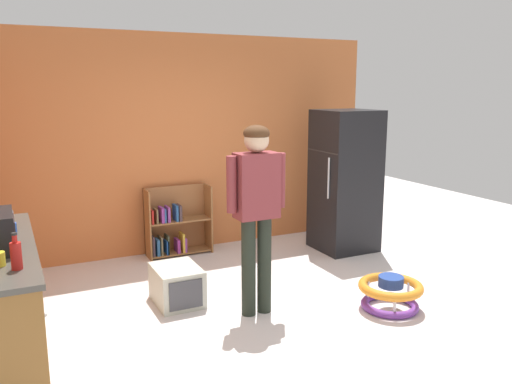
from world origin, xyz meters
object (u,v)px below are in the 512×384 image
object	(u,v)px
bookshelf	(174,226)
pet_carrier	(177,285)
refrigerator	(345,181)
blue_cup	(12,229)
ketchup_bottle	(16,255)
standing_person	(256,201)
baby_walker	(390,293)

from	to	relation	value
bookshelf	pet_carrier	world-z (taller)	bookshelf
refrigerator	bookshelf	size ratio (longest dim) A/B	2.09
pet_carrier	blue_cup	world-z (taller)	blue_cup
refrigerator	pet_carrier	world-z (taller)	refrigerator
bookshelf	ketchup_bottle	bearing A→B (deg)	-125.91
refrigerator	standing_person	world-z (taller)	refrigerator
refrigerator	standing_person	distance (m)	2.27
refrigerator	blue_cup	world-z (taller)	refrigerator
bookshelf	ketchup_bottle	xyz separation A→B (m)	(-1.82, -2.51, 0.64)
blue_cup	refrigerator	bearing A→B (deg)	12.74
refrigerator	bookshelf	distance (m)	2.22
standing_person	baby_walker	size ratio (longest dim) A/B	2.88
refrigerator	bookshelf	world-z (taller)	refrigerator
pet_carrier	ketchup_bottle	world-z (taller)	ketchup_bottle
bookshelf	ketchup_bottle	distance (m)	3.16
pet_carrier	blue_cup	xyz separation A→B (m)	(-1.39, -0.14, 0.77)
blue_cup	ketchup_bottle	bearing A→B (deg)	-89.34
baby_walker	bookshelf	bearing A→B (deg)	118.17
refrigerator	pet_carrier	size ratio (longest dim) A/B	3.22
baby_walker	blue_cup	bearing A→B (deg)	164.50
refrigerator	ketchup_bottle	size ratio (longest dim) A/B	7.24
ketchup_bottle	standing_person	bearing A→B (deg)	14.24
refrigerator	baby_walker	size ratio (longest dim) A/B	2.95
bookshelf	blue_cup	size ratio (longest dim) A/B	8.95
bookshelf	pet_carrier	bearing A→B (deg)	-106.54
bookshelf	pet_carrier	xyz separation A→B (m)	(-0.44, -1.47, -0.18)
baby_walker	pet_carrier	distance (m)	2.04
standing_person	pet_carrier	size ratio (longest dim) A/B	3.15
baby_walker	pet_carrier	bearing A→B (deg)	150.08
pet_carrier	bookshelf	bearing A→B (deg)	73.46
standing_person	baby_walker	xyz separation A→B (m)	(1.17, -0.47, -0.90)
standing_person	refrigerator	bearing A→B (deg)	34.26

